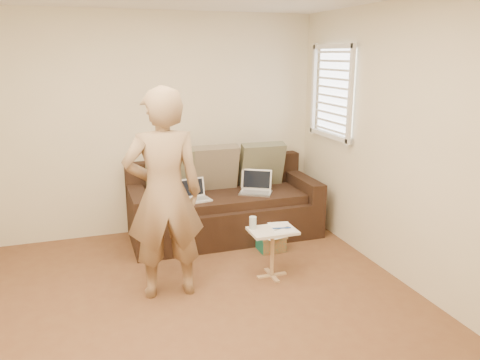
{
  "coord_description": "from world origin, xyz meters",
  "views": [
    {
      "loc": [
        -0.8,
        -3.32,
        2.12
      ],
      "look_at": [
        0.8,
        1.4,
        0.78
      ],
      "focal_mm": 35.18,
      "sensor_mm": 36.0,
      "label": 1
    }
  ],
  "objects_px": {
    "laptop_silver": "(255,193)",
    "drinking_glass": "(253,223)",
    "laptop_white": "(196,201)",
    "sofa": "(225,202)",
    "side_table": "(272,253)",
    "striped_box": "(270,242)",
    "person": "(164,195)"
  },
  "relations": [
    {
      "from": "sofa",
      "to": "laptop_white",
      "type": "relative_size",
      "value": 6.82
    },
    {
      "from": "laptop_white",
      "to": "side_table",
      "type": "height_order",
      "value": "laptop_white"
    },
    {
      "from": "drinking_glass",
      "to": "laptop_silver",
      "type": "bearing_deg",
      "value": 68.09
    },
    {
      "from": "laptop_white",
      "to": "person",
      "type": "relative_size",
      "value": 0.17
    },
    {
      "from": "laptop_silver",
      "to": "laptop_white",
      "type": "relative_size",
      "value": 1.14
    },
    {
      "from": "sofa",
      "to": "side_table",
      "type": "height_order",
      "value": "sofa"
    },
    {
      "from": "side_table",
      "to": "striped_box",
      "type": "height_order",
      "value": "side_table"
    },
    {
      "from": "sofa",
      "to": "laptop_white",
      "type": "height_order",
      "value": "sofa"
    },
    {
      "from": "laptop_silver",
      "to": "person",
      "type": "bearing_deg",
      "value": -108.94
    },
    {
      "from": "side_table",
      "to": "drinking_glass",
      "type": "xyz_separation_m",
      "value": [
        -0.17,
        0.08,
        0.31
      ]
    },
    {
      "from": "laptop_silver",
      "to": "side_table",
      "type": "height_order",
      "value": "laptop_silver"
    },
    {
      "from": "laptop_white",
      "to": "striped_box",
      "type": "bearing_deg",
      "value": -39.79
    },
    {
      "from": "striped_box",
      "to": "laptop_white",
      "type": "bearing_deg",
      "value": 150.14
    },
    {
      "from": "drinking_glass",
      "to": "person",
      "type": "bearing_deg",
      "value": -174.33
    },
    {
      "from": "laptop_silver",
      "to": "side_table",
      "type": "xyz_separation_m",
      "value": [
        -0.23,
        -1.09,
        -0.27
      ]
    },
    {
      "from": "laptop_white",
      "to": "striped_box",
      "type": "height_order",
      "value": "laptop_white"
    },
    {
      "from": "sofa",
      "to": "laptop_white",
      "type": "distance_m",
      "value": 0.42
    },
    {
      "from": "person",
      "to": "drinking_glass",
      "type": "relative_size",
      "value": 15.67
    },
    {
      "from": "striped_box",
      "to": "person",
      "type": "bearing_deg",
      "value": -154.02
    },
    {
      "from": "laptop_silver",
      "to": "striped_box",
      "type": "xyz_separation_m",
      "value": [
        0.0,
        -0.47,
        -0.43
      ]
    },
    {
      "from": "striped_box",
      "to": "side_table",
      "type": "bearing_deg",
      "value": -110.9
    },
    {
      "from": "sofa",
      "to": "laptop_white",
      "type": "bearing_deg",
      "value": -158.83
    },
    {
      "from": "laptop_white",
      "to": "striped_box",
      "type": "xyz_separation_m",
      "value": [
        0.74,
        -0.43,
        -0.43
      ]
    },
    {
      "from": "sofa",
      "to": "person",
      "type": "xyz_separation_m",
      "value": [
        -0.9,
        -1.19,
        0.52
      ]
    },
    {
      "from": "laptop_silver",
      "to": "drinking_glass",
      "type": "height_order",
      "value": "laptop_silver"
    },
    {
      "from": "laptop_white",
      "to": "laptop_silver",
      "type": "bearing_deg",
      "value": -6.13
    },
    {
      "from": "side_table",
      "to": "drinking_glass",
      "type": "height_order",
      "value": "drinking_glass"
    },
    {
      "from": "sofa",
      "to": "person",
      "type": "relative_size",
      "value": 1.17
    },
    {
      "from": "sofa",
      "to": "laptop_silver",
      "type": "height_order",
      "value": "sofa"
    },
    {
      "from": "sofa",
      "to": "side_table",
      "type": "relative_size",
      "value": 4.48
    },
    {
      "from": "laptop_silver",
      "to": "drinking_glass",
      "type": "relative_size",
      "value": 3.07
    },
    {
      "from": "side_table",
      "to": "laptop_white",
      "type": "bearing_deg",
      "value": 116.04
    }
  ]
}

